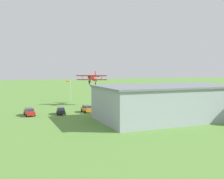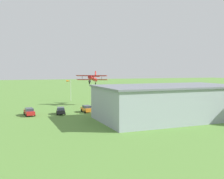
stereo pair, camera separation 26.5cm
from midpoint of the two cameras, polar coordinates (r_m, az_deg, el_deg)
name	(u,v)px [view 2 (the right image)]	position (r m, az deg, el deg)	size (l,w,h in m)	color
ground_plane	(103,104)	(81.81, -1.76, -3.02)	(400.00, 400.00, 0.00)	#568438
hangar	(168,102)	(57.85, 11.90, -2.62)	(30.47, 17.97, 7.10)	#99A3AD
biplane	(93,78)	(79.56, -4.03, 2.36)	(8.93, 7.89, 3.98)	#B21E1E
car_white	(187,105)	(76.33, 15.69, -3.09)	(2.42, 4.76, 1.57)	white
car_orange	(87,109)	(65.86, -5.24, -4.07)	(2.35, 4.38, 1.67)	orange
car_black	(61,111)	(63.92, -10.65, -4.40)	(2.26, 4.15, 1.63)	black
car_red	(29,112)	(63.87, -16.97, -4.50)	(2.55, 4.85, 1.68)	red
person_watching_takeoff	(141,104)	(76.07, 6.33, -2.98)	(0.52, 0.52, 1.66)	beige
person_near_hangar_door	(108,108)	(66.73, -0.67, -4.03)	(0.54, 0.54, 1.55)	#33723F
person_at_fence_line	(172,105)	(74.45, 12.76, -3.26)	(0.54, 0.54, 1.57)	#72338C
windsock	(69,83)	(88.96, -9.01, 1.44)	(1.48, 1.10, 6.92)	silver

